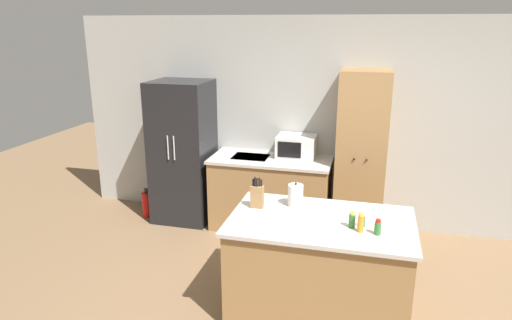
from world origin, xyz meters
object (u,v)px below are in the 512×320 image
spice_bottle_amber_oil (378,227)px  kettle (295,195)px  knife_block (257,196)px  spice_bottle_short_red (361,223)px  refrigerator (183,152)px  pantry_cabinet (361,156)px  spice_bottle_tall_dark (352,220)px  spice_bottle_green_herb (363,222)px  microwave (297,146)px  fire_extinguisher (148,204)px

spice_bottle_amber_oil → kettle: size_ratio=0.57×
knife_block → spice_bottle_short_red: bearing=-16.7°
spice_bottle_amber_oil → spice_bottle_short_red: bearing=173.5°
refrigerator → spice_bottle_short_red: size_ratio=10.75×
pantry_cabinet → spice_bottle_tall_dark: (-0.01, -1.78, -0.05)m
spice_bottle_tall_dark → spice_bottle_short_red: (0.07, -0.07, 0.01)m
spice_bottle_green_herb → kettle: 0.69m
microwave → fire_extinguisher: bearing=-173.2°
pantry_cabinet → kettle: pantry_cabinet is taller
pantry_cabinet → spice_bottle_short_red: 1.84m
pantry_cabinet → fire_extinguisher: 2.87m
refrigerator → spice_bottle_amber_oil: 3.03m
refrigerator → spice_bottle_amber_oil: (2.44, -1.80, 0.04)m
refrigerator → spice_bottle_short_red: (2.31, -1.78, 0.06)m
kettle → fire_extinguisher: bearing=150.1°
spice_bottle_amber_oil → fire_extinguisher: bearing=150.1°
kettle → fire_extinguisher: kettle is taller
microwave → kettle: size_ratio=2.07×
microwave → fire_extinguisher: (-1.96, -0.23, -0.88)m
spice_bottle_short_red → knife_block: bearing=163.3°
microwave → pantry_cabinet: bearing=-5.3°
knife_block → pantry_cabinet: bearing=61.0°
pantry_cabinet → kettle: (-0.54, -1.43, -0.01)m
spice_bottle_amber_oil → knife_block: bearing=164.5°
kettle → spice_bottle_tall_dark: bearing=-33.0°
knife_block → spice_bottle_green_herb: knife_block is taller
pantry_cabinet → spice_bottle_tall_dark: size_ratio=14.17×
spice_bottle_tall_dark → kettle: bearing=147.0°
pantry_cabinet → spice_bottle_amber_oil: (0.20, -1.86, -0.05)m
pantry_cabinet → spice_bottle_amber_oil: 1.87m
spice_bottle_short_red → spice_bottle_green_herb: (0.02, 0.10, -0.04)m
spice_bottle_tall_dark → spice_bottle_short_red: size_ratio=0.84×
microwave → knife_block: (-0.08, -1.64, -0.05)m
spice_bottle_short_red → kettle: bearing=145.7°
knife_block → spice_bottle_green_herb: (0.95, -0.18, -0.07)m
refrigerator → fire_extinguisher: size_ratio=4.64×
pantry_cabinet → fire_extinguisher: bearing=-176.6°
knife_block → spice_bottle_short_red: size_ratio=1.74×
spice_bottle_green_herb → pantry_cabinet: bearing=92.7°
knife_block → spice_bottle_tall_dark: knife_block is taller
fire_extinguisher → pantry_cabinet: bearing=3.4°
knife_block → kettle: size_ratio=1.30×
microwave → knife_block: 1.64m
pantry_cabinet → spice_bottle_amber_oil: bearing=-83.9°
spice_bottle_short_red → spice_bottle_tall_dark: bearing=136.9°
fire_extinguisher → knife_block: bearing=-36.7°
spice_bottle_tall_dark → spice_bottle_green_herb: bearing=23.4°
pantry_cabinet → kettle: size_ratio=8.84×
spice_bottle_amber_oil → microwave: bearing=117.0°
spice_bottle_short_red → kettle: size_ratio=0.75×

